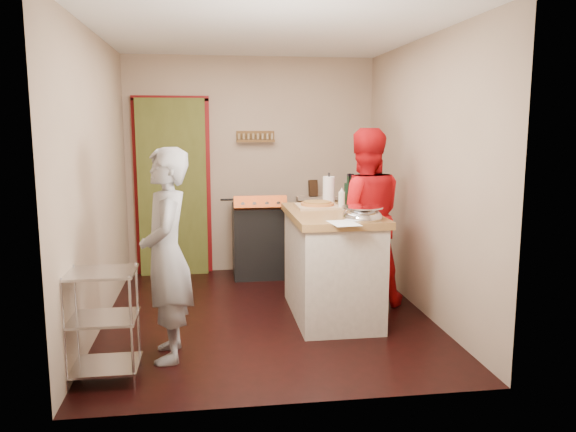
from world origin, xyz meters
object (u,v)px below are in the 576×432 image
object	(u,v)px
stove	(258,239)
island	(332,261)
person_red	(363,217)
wire_shelving	(103,320)
person_stripe	(167,255)

from	to	relation	value
stove	island	world-z (taller)	island
island	person_red	world-z (taller)	person_red
wire_shelving	person_red	bearing A→B (deg)	32.45
stove	person_stripe	xyz separation A→B (m)	(-0.90, -2.30, 0.36)
stove	person_red	world-z (taller)	person_red
island	person_red	distance (m)	0.63
stove	island	distance (m)	1.61
person_stripe	person_red	world-z (taller)	person_red
stove	person_red	size ratio (longest dim) A/B	0.57
stove	person_red	distance (m)	1.57
stove	person_red	bearing A→B (deg)	-50.97
island	person_red	xyz separation A→B (m)	(0.39, 0.33, 0.36)
wire_shelving	person_stripe	distance (m)	0.66
stove	person_stripe	size ratio (longest dim) A/B	0.62
island	person_stripe	size ratio (longest dim) A/B	0.90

